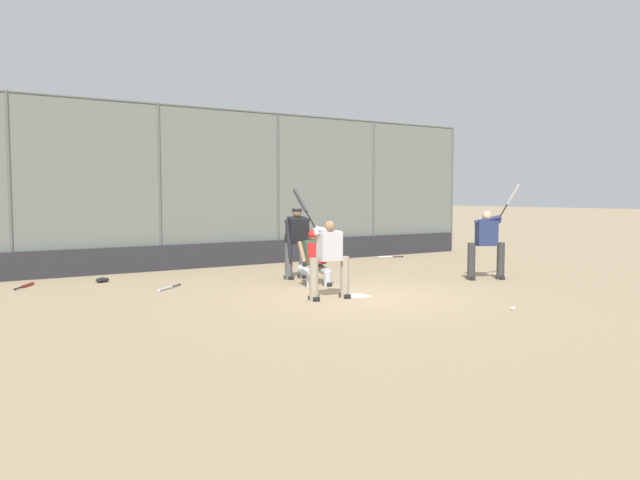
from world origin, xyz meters
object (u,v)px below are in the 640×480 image
(spare_bat_by_padding, at_px, (26,285))
(umpire_home, at_px, (297,241))
(spare_bat_third_base_side, at_px, (167,288))
(batter_on_deck, at_px, (487,242))
(baseball_loose, at_px, (513,308))
(fielding_glove_on_dirt, at_px, (102,280))
(spare_bat_near_backstop, at_px, (387,257))
(catcher_behind_plate, at_px, (315,257))
(batter_at_plate, at_px, (329,257))

(spare_bat_by_padding, bearing_deg, umpire_home, -79.03)
(spare_bat_by_padding, distance_m, spare_bat_third_base_side, 3.14)
(batter_on_deck, relative_size, baseball_loose, 30.02)
(fielding_glove_on_dirt, bearing_deg, spare_bat_by_padding, -6.43)
(batter_on_deck, distance_m, spare_bat_near_backstop, 5.36)
(spare_bat_near_backstop, bearing_deg, fielding_glove_on_dirt, 18.24)
(catcher_behind_plate, xyz_separation_m, baseball_loose, (-1.24, 4.34, -0.60))
(batter_on_deck, bearing_deg, umpire_home, 170.52)
(spare_bat_near_backstop, height_order, fielding_glove_on_dirt, fielding_glove_on_dirt)
(catcher_behind_plate, relative_size, batter_on_deck, 0.56)
(batter_at_plate, height_order, batter_on_deck, batter_on_deck)
(batter_at_plate, bearing_deg, catcher_behind_plate, -109.18)
(spare_bat_third_base_side, height_order, baseball_loose, baseball_loose)
(batter_at_plate, bearing_deg, spare_bat_third_base_side, -47.95)
(catcher_behind_plate, relative_size, fielding_glove_on_dirt, 4.06)
(umpire_home, height_order, spare_bat_near_backstop, umpire_home)
(catcher_behind_plate, distance_m, spare_bat_near_backstop, 6.39)
(batter_at_plate, bearing_deg, fielding_glove_on_dirt, -52.18)
(batter_on_deck, height_order, spare_bat_third_base_side, batter_on_deck)
(baseball_loose, bearing_deg, fielding_glove_on_dirt, -56.04)
(umpire_home, relative_size, spare_bat_third_base_side, 2.45)
(catcher_behind_plate, height_order, fielding_glove_on_dirt, catcher_behind_plate)
(spare_bat_near_backstop, bearing_deg, umpire_home, 42.01)
(catcher_behind_plate, bearing_deg, batter_at_plate, 70.72)
(catcher_behind_plate, bearing_deg, umpire_home, -95.92)
(batter_at_plate, height_order, spare_bat_by_padding, batter_at_plate)
(spare_bat_near_backstop, distance_m, spare_bat_by_padding, 10.44)
(spare_bat_third_base_side, bearing_deg, baseball_loose, 87.65)
(catcher_behind_plate, height_order, spare_bat_third_base_side, catcher_behind_plate)
(catcher_behind_plate, distance_m, fielding_glove_on_dirt, 4.90)
(spare_bat_near_backstop, distance_m, fielding_glove_on_dirt, 8.91)
(batter_on_deck, height_order, spare_bat_near_backstop, batter_on_deck)
(fielding_glove_on_dirt, height_order, baseball_loose, fielding_glove_on_dirt)
(umpire_home, distance_m, batter_on_deck, 4.45)
(spare_bat_third_base_side, bearing_deg, batter_on_deck, 119.95)
(umpire_home, height_order, spare_bat_third_base_side, umpire_home)
(spare_bat_near_backstop, distance_m, baseball_loose, 8.98)
(catcher_behind_plate, distance_m, baseball_loose, 4.55)
(umpire_home, relative_size, batter_on_deck, 0.75)
(batter_on_deck, distance_m, fielding_glove_on_dirt, 8.90)
(spare_bat_near_backstop, bearing_deg, spare_bat_third_base_side, 31.35)
(batter_at_plate, height_order, umpire_home, batter_at_plate)
(umpire_home, bearing_deg, catcher_behind_plate, 76.77)
(spare_bat_by_padding, bearing_deg, batter_at_plate, -105.27)
(catcher_behind_plate, height_order, baseball_loose, catcher_behind_plate)
(batter_on_deck, distance_m, baseball_loose, 4.06)
(batter_on_deck, bearing_deg, catcher_behind_plate, -174.36)
(umpire_home, bearing_deg, batter_on_deck, 143.36)
(batter_on_deck, xyz_separation_m, spare_bat_third_base_side, (6.79, -2.62, -0.85))
(batter_at_plate, relative_size, batter_on_deck, 0.94)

